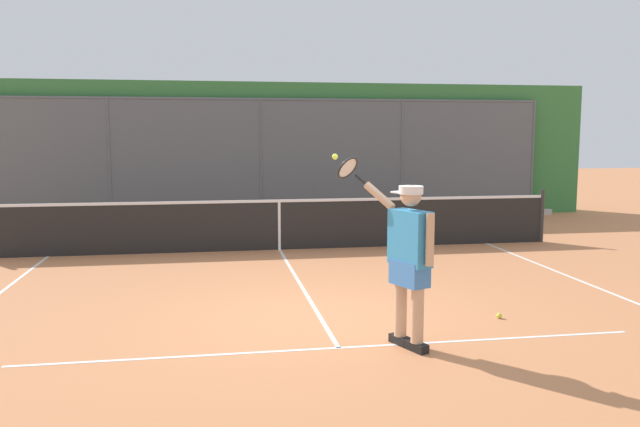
% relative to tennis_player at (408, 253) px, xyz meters
% --- Properties ---
extents(ground_plane, '(60.00, 60.00, 0.00)m').
position_rel_tennis_player_xyz_m(ground_plane, '(0.70, -1.17, -0.99)').
color(ground_plane, '#C67A4C').
extents(court_line_markings, '(8.43, 10.55, 0.01)m').
position_rel_tennis_player_xyz_m(court_line_markings, '(0.70, 0.20, -0.99)').
color(court_line_markings, white).
rests_on(court_line_markings, ground).
extents(fence_backdrop, '(17.77, 1.37, 3.50)m').
position_rel_tennis_player_xyz_m(fence_backdrop, '(0.70, -10.81, 0.74)').
color(fence_backdrop, '#565B60').
rests_on(fence_backdrop, ground).
extents(tennis_net, '(10.83, 0.09, 1.07)m').
position_rel_tennis_player_xyz_m(tennis_net, '(0.70, -5.87, -0.50)').
color(tennis_net, '#2D2D2D').
rests_on(tennis_net, ground).
extents(tennis_player, '(0.86, 1.21, 1.98)m').
position_rel_tennis_player_xyz_m(tennis_player, '(0.00, 0.00, 0.00)').
color(tennis_player, black).
rests_on(tennis_player, ground).
extents(tennis_ball_near_net, '(0.07, 0.07, 0.07)m').
position_rel_tennis_player_xyz_m(tennis_ball_near_net, '(-1.41, -0.82, -0.96)').
color(tennis_ball_near_net, '#C1D138').
rests_on(tennis_ball_near_net, ground).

